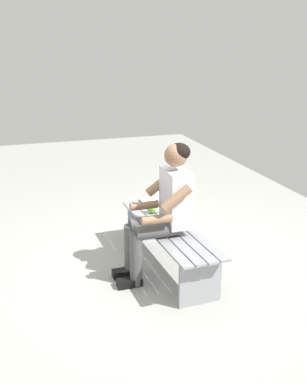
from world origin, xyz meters
name	(u,v)px	position (x,y,z in m)	size (l,w,h in m)	color
ground_plane	(51,240)	(1.03, 1.00, -0.02)	(10.00, 7.00, 0.04)	#9E9E99
bench_near	(169,237)	(0.00, 0.00, 0.32)	(1.58, 0.49, 0.43)	gray
person_seated	(163,207)	(-0.12, 0.10, 0.67)	(0.50, 0.69, 1.23)	silver
apple	(152,209)	(0.37, 0.04, 0.47)	(0.09, 0.09, 0.09)	#72B738
book_open	(152,205)	(0.56, -0.02, 0.44)	(0.42, 0.18, 0.02)	white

